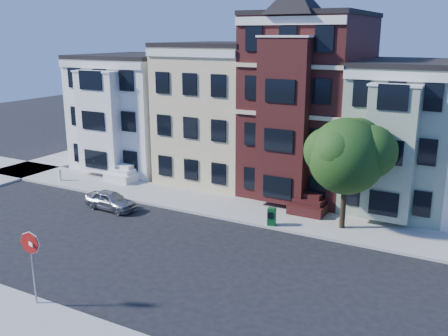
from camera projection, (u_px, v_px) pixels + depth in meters
The scene contains 11 objects.
ground at pixel (204, 267), 24.02m from camera, with size 120.00×120.00×0.00m, color black.
far_sidewalk at pixel (270, 215), 30.78m from camera, with size 60.00×4.00×0.15m, color #9E9B93.
house_white at pixel (139, 112), 42.09m from camera, with size 8.00×9.00×9.00m, color white.
house_yellow at pixel (222, 113), 38.26m from camera, with size 7.00×9.00×10.00m, color beige.
house_brown at pixel (310, 106), 34.75m from camera, with size 7.00×9.00×12.00m, color #371211.
house_green at pixel (405, 136), 32.13m from camera, with size 6.00×9.00×9.00m, color gray.
street_tree at pixel (346, 161), 27.57m from camera, with size 6.73×6.73×7.82m, color #265117, non-canonical shape.
parked_car at pixel (111, 200), 31.83m from camera, with size 1.45×3.60×1.23m, color #93959B.
newspaper_box at pixel (272, 217), 28.81m from camera, with size 0.46×0.41×1.03m, color #105122.
fire_hydrant at pixel (60, 176), 37.73m from camera, with size 0.24×0.24×0.69m, color white.
stop_sign at pixel (32, 263), 20.10m from camera, with size 0.98×0.14×3.55m, color #AA1612, non-canonical shape.
Camera 1 is at (11.39, -18.80, 10.85)m, focal length 40.00 mm.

